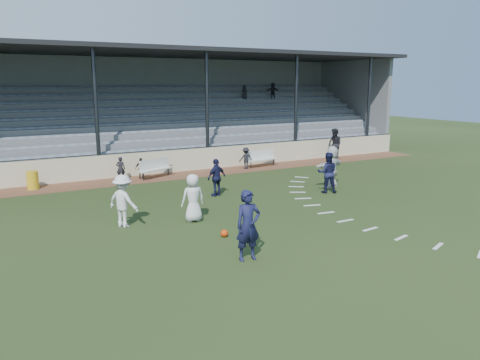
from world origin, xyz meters
name	(u,v)px	position (x,y,z in m)	size (l,w,h in m)	color
ground	(278,233)	(0.00, 0.00, 0.00)	(90.00, 90.00, 0.00)	#233315
cinder_track	(165,177)	(0.00, 10.50, 0.01)	(34.00, 2.00, 0.02)	brown
retaining_wall	(157,163)	(0.00, 11.55, 0.60)	(34.00, 0.18, 1.20)	beige
bench_left	(155,167)	(-0.47, 10.54, 0.58)	(1.99, 1.26, 0.95)	silver
bench_right	(261,157)	(5.91, 10.61, 0.58)	(2.04, 0.75, 0.95)	silver
trash_bin	(33,180)	(-6.22, 10.68, 0.43)	(0.51, 0.51, 0.82)	gold
football	(224,233)	(-1.67, 0.51, 0.12)	(0.24, 0.24, 0.24)	#C2360B
player_white_lead	(193,198)	(-1.84, 2.56, 0.84)	(0.82, 0.53, 1.68)	silver
player_navy_lead	(248,225)	(-1.97, -1.51, 0.97)	(0.71, 0.47, 1.95)	#141638
player_navy_mid	(327,173)	(5.07, 3.73, 0.90)	(0.87, 0.68, 1.79)	#141638
player_white_wing	(123,201)	(-4.13, 3.11, 0.89)	(1.15, 0.66, 1.78)	silver
player_navy_wing	(217,177)	(0.54, 5.52, 0.81)	(0.94, 0.39, 1.61)	#141638
player_white_back	(332,167)	(5.97, 4.53, 0.96)	(1.78, 0.57, 1.92)	silver
official	(335,144)	(11.11, 10.39, 1.01)	(0.96, 0.75, 1.97)	black
sub_left_near	(121,169)	(-2.21, 10.66, 0.61)	(0.43, 0.28, 1.19)	black
sub_left_far	(141,168)	(-1.18, 10.59, 0.55)	(0.62, 0.26, 1.05)	black
sub_right	(246,158)	(4.77, 10.42, 0.63)	(0.78, 0.45, 1.21)	black
grandstand	(131,125)	(0.01, 16.26, 2.20)	(34.60, 9.00, 6.61)	slate
penalty_arc	(372,216)	(4.12, 0.00, 0.01)	(3.89, 14.63, 0.01)	silver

